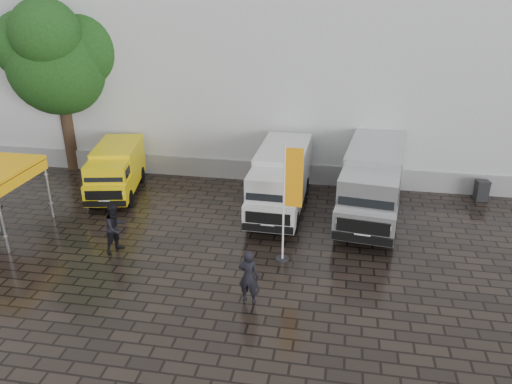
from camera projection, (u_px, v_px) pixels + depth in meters
The scene contains 11 objects.
ground at pixel (279, 267), 17.51m from camera, with size 120.00×120.00×0.00m, color black.
exhibition_hall at pixel (351, 40), 29.30m from camera, with size 44.00×16.00×12.00m, color silver.
hall_plinth at pixel (342, 176), 24.18m from camera, with size 44.00×0.15×1.00m, color gray.
van_yellow at pixel (116, 171), 23.09m from camera, with size 1.83×4.76×2.20m, color yellow, non-canonical shape.
van_white at pixel (280, 182), 21.35m from camera, with size 2.02×6.05×2.62m, color silver, non-canonical shape.
van_silver at pixel (372, 185), 20.67m from camera, with size 2.24×6.71×2.91m, color #B1B3B6, non-canonical shape.
flagpole at pixel (289, 198), 17.00m from camera, with size 0.88×0.50×4.40m.
tree at pixel (58, 57), 24.63m from camera, with size 4.98×4.98×8.94m.
wheelie_bin at pixel (482, 190), 22.64m from camera, with size 0.56×0.56×0.93m, color black.
person_front at pixel (249, 277), 15.28m from camera, with size 0.66×0.43×1.81m, color black.
person_tent at pixel (116, 228), 18.21m from camera, with size 0.92×0.71×1.89m, color black.
Camera 1 is at (1.87, -14.97, 9.31)m, focal length 35.00 mm.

